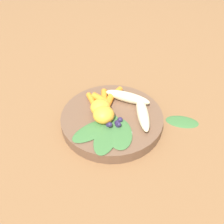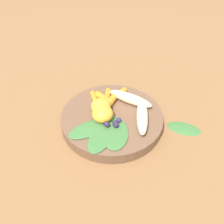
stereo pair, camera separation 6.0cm
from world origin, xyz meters
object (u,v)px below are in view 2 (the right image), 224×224
(bowl, at_px, (112,119))
(kale_leaf_stray, at_px, (184,128))
(orange_segment_near, at_px, (103,114))
(banana_peeled_right, at_px, (142,116))
(banana_peeled_left, at_px, (130,99))

(bowl, bearing_deg, kale_leaf_stray, 162.25)
(kale_leaf_stray, bearing_deg, orange_segment_near, -161.80)
(orange_segment_near, height_order, kale_leaf_stray, orange_segment_near)
(kale_leaf_stray, bearing_deg, banana_peeled_right, -161.26)
(banana_peeled_right, distance_m, orange_segment_near, 0.10)
(orange_segment_near, xyz_separation_m, kale_leaf_stray, (-0.20, 0.04, -0.05))
(bowl, xyz_separation_m, kale_leaf_stray, (-0.18, 0.06, -0.01))
(banana_peeled_right, bearing_deg, bowl, 79.53)
(banana_peeled_right, bearing_deg, kale_leaf_stray, -85.72)
(bowl, height_order, kale_leaf_stray, bowl)
(orange_segment_near, bearing_deg, kale_leaf_stray, 167.74)
(orange_segment_near, bearing_deg, banana_peeled_right, 167.12)
(bowl, distance_m, banana_peeled_left, 0.07)
(banana_peeled_left, height_order, kale_leaf_stray, banana_peeled_left)
(bowl, distance_m, orange_segment_near, 0.04)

